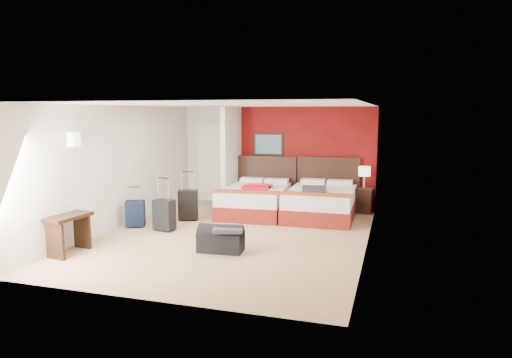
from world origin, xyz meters
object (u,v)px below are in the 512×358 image
at_px(red_suitcase_open, 258,187).
at_px(suitcase_charcoal, 164,216).
at_px(nightstand, 363,200).
at_px(suitcase_black, 188,206).
at_px(desk, 69,234).
at_px(suitcase_navy, 135,215).
at_px(bed_right, 321,204).
at_px(bed_left, 255,201).
at_px(table_lamp, 364,177).
at_px(duffel_bag, 221,241).

relative_size(red_suitcase_open, suitcase_charcoal, 1.27).
height_order(nightstand, suitcase_black, suitcase_black).
bearing_deg(desk, suitcase_navy, 93.67).
relative_size(red_suitcase_open, nightstand, 1.28).
bearing_deg(bed_right, suitcase_black, -159.05).
xyz_separation_m(bed_left, suitcase_charcoal, (-1.28, -2.01, -0.01)).
xyz_separation_m(nightstand, suitcase_charcoal, (-3.70, -2.93, 0.00)).
bearing_deg(table_lamp, bed_right, -136.76).
relative_size(suitcase_black, suitcase_charcoal, 1.07).
relative_size(red_suitcase_open, table_lamp, 1.54).
xyz_separation_m(bed_left, duffel_bag, (0.31, -2.98, -0.11)).
bearing_deg(nightstand, duffel_bag, -111.51).
relative_size(bed_right, nightstand, 3.50).
xyz_separation_m(bed_right, suitcase_black, (-2.75, -1.11, 0.01)).
relative_size(duffel_bag, desk, 0.95).
bearing_deg(nightstand, suitcase_charcoal, -134.73).
xyz_separation_m(nightstand, desk, (-4.51, -4.74, 0.03)).
bearing_deg(suitcase_charcoal, suitcase_black, 95.53).
distance_m(bed_right, duffel_bag, 3.30).
height_order(bed_left, nightstand, bed_left).
bearing_deg(suitcase_navy, bed_left, 22.66).
bearing_deg(bed_right, duffel_bag, -112.87).
height_order(bed_right, red_suitcase_open, red_suitcase_open).
distance_m(table_lamp, suitcase_charcoal, 4.75).
distance_m(bed_left, suitcase_navy, 2.77).
distance_m(red_suitcase_open, duffel_bag, 2.92).
distance_m(suitcase_black, duffel_bag, 2.48).
height_order(suitcase_black, suitcase_navy, suitcase_black).
xyz_separation_m(table_lamp, suitcase_charcoal, (-3.70, -2.93, -0.55)).
bearing_deg(duffel_bag, desk, -164.74).
height_order(nightstand, duffel_bag, nightstand).
bearing_deg(suitcase_black, table_lamp, 6.15).
height_order(bed_right, table_lamp, table_lamp).
relative_size(nightstand, suitcase_black, 0.93).
bearing_deg(suitcase_black, duffel_bag, -73.89).
height_order(nightstand, table_lamp, table_lamp).
bearing_deg(bed_left, table_lamp, 16.94).
bearing_deg(duffel_bag, suitcase_charcoal, 144.70).
relative_size(nightstand, suitcase_navy, 1.13).
bearing_deg(suitcase_charcoal, duffel_bag, -21.96).
distance_m(table_lamp, duffel_bag, 4.48).
xyz_separation_m(bed_right, desk, (-3.63, -3.90, 0.02)).
xyz_separation_m(suitcase_black, suitcase_navy, (-0.78, -0.89, -0.06)).
xyz_separation_m(bed_left, suitcase_black, (-1.22, -1.03, 0.02)).
bearing_deg(suitcase_black, suitcase_navy, -153.00).
bearing_deg(bed_left, suitcase_charcoal, -126.31).
relative_size(table_lamp, duffel_bag, 0.66).
bearing_deg(bed_right, red_suitcase_open, -173.81).
bearing_deg(red_suitcase_open, bed_left, 130.28).
height_order(table_lamp, suitcase_navy, table_lamp).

